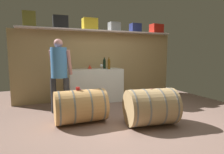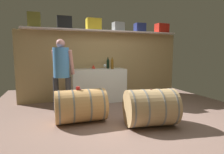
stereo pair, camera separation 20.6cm
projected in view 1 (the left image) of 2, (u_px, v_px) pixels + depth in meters
The scene contains 18 objects.
ground_plane at pixel (124, 115), 4.01m from camera, with size 5.88×7.59×0.02m, color #85685C.
back_wall_panel at pixel (100, 66), 5.40m from camera, with size 4.68×0.10×1.90m, color tan.
high_shelf_board at pixel (101, 31), 5.15m from camera, with size 4.30×0.40×0.03m, color silver.
toolcase_olive at pixel (29, 19), 4.44m from camera, with size 0.29×0.29×0.36m, color olive.
toolcase_black at pixel (60, 22), 4.72m from camera, with size 0.37×0.29×0.31m, color black.
toolcase_yellow at pixel (90, 24), 5.00m from camera, with size 0.39×0.28×0.31m, color yellow.
toolcase_grey at pixel (114, 27), 5.27m from camera, with size 0.30×0.23×0.25m, color gray.
toolcase_navy at pixel (135, 28), 5.53m from camera, with size 0.30×0.26×0.25m, color navy.
toolcase_red at pixel (156, 29), 5.81m from camera, with size 0.38×0.25×0.28m, color red.
work_cabinet at pixel (95, 85), 5.04m from camera, with size 1.44×0.59×0.89m, color white.
wine_bottle_dark at pixel (104, 63), 5.16m from camera, with size 0.08×0.08×0.31m.
wine_bottle_amber at pixel (109, 64), 4.97m from camera, with size 0.07×0.07×0.31m.
wine_glass at pixel (101, 66), 5.04m from camera, with size 0.08×0.08×0.13m.
red_funnel at pixel (90, 67), 5.10m from camera, with size 0.11×0.11×0.10m, color red.
wine_barrel_near at pixel (80, 106), 3.50m from camera, with size 0.95×0.63×0.63m.
wine_barrel_far at pixel (151, 107), 3.38m from camera, with size 0.97×0.78×0.67m.
tasting_cup at pixel (78, 89), 3.44m from camera, with size 0.07×0.07×0.05m, color red.
winemaker_pouring at pixel (59, 68), 3.99m from camera, with size 0.51×0.45×1.61m.
Camera 1 is at (-1.71, -2.94, 1.29)m, focal length 29.80 mm.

